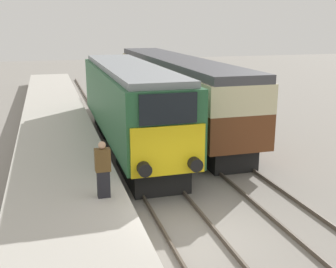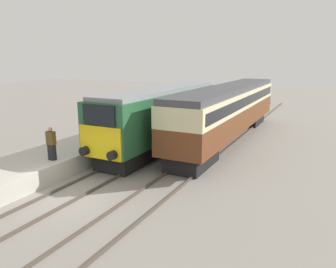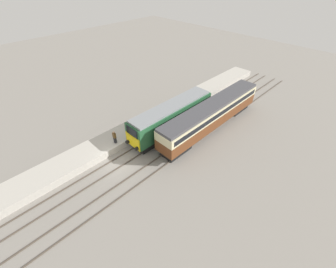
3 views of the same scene
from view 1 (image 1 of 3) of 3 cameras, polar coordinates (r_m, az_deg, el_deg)
name	(u,v)px [view 1 (image 1 of 3)]	position (r m, az deg, el deg)	size (l,w,h in m)	color
ground_plane	(193,238)	(12.10, 3.39, -13.91)	(120.00, 120.00, 0.00)	gray
platform_left	(59,151)	(18.76, -14.51, -2.24)	(3.50, 50.00, 0.91)	#B7B2A8
rails_near_track	(150,175)	(16.44, -2.43, -5.62)	(1.51, 60.00, 0.14)	#4C4238
rails_far_track	(231,167)	(17.51, 8.47, -4.48)	(1.50, 60.00, 0.14)	#4C4238
locomotive	(130,103)	(19.55, -5.22, 4.15)	(2.70, 13.29, 3.99)	black
passenger_carriage	(174,85)	(24.22, 0.87, 6.72)	(2.75, 17.93, 3.94)	black
person_on_platform	(103,170)	(12.22, -8.80, -4.81)	(0.44, 0.26, 1.68)	black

